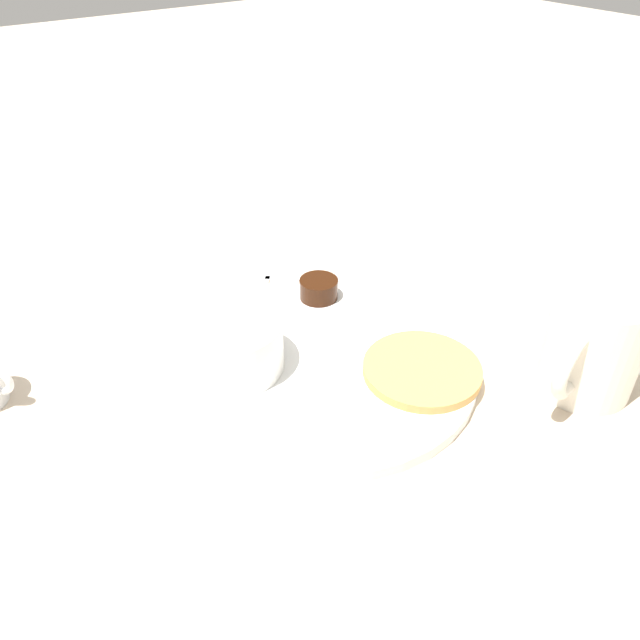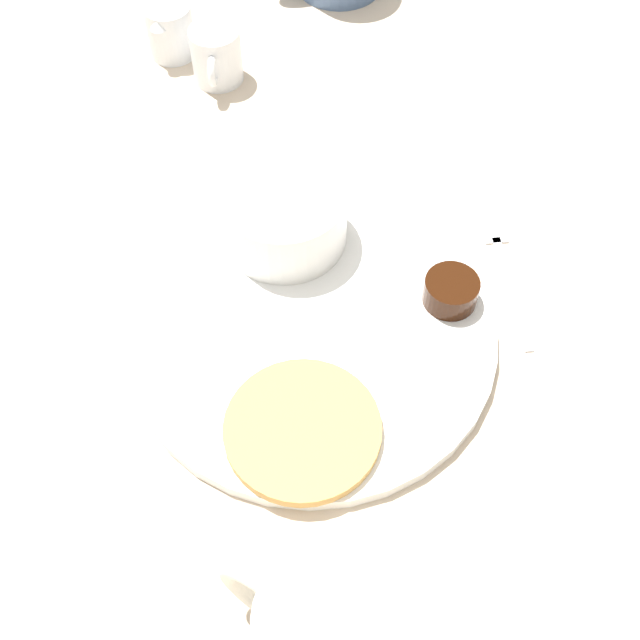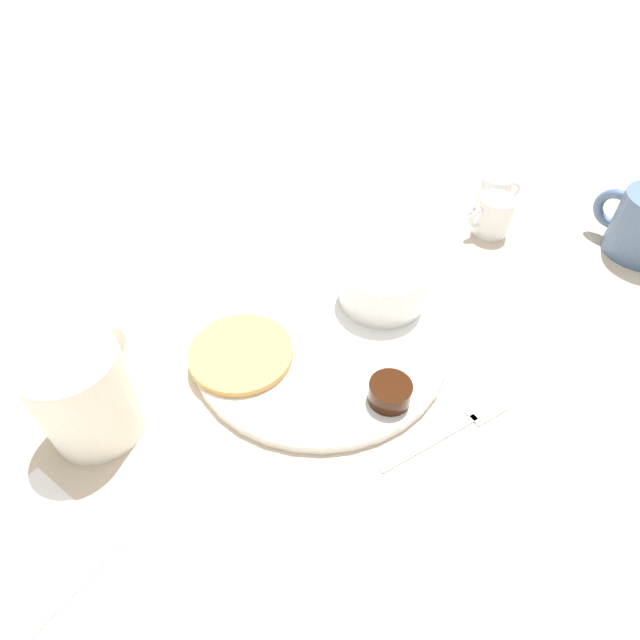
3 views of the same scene
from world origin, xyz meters
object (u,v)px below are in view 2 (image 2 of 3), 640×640
at_px(fork, 502,257).
at_px(creamer_pitcher_far, 170,29).
at_px(coffee_mug, 329,640).
at_px(creamer_pitcher_near, 216,55).
at_px(bowl, 284,215).
at_px(plate, 312,332).

bearing_deg(fork, creamer_pitcher_far, -86.23).
distance_m(creamer_pitcher_far, fork, 0.41).
distance_m(coffee_mug, creamer_pitcher_near, 0.56).
bearing_deg(bowl, creamer_pitcher_far, -109.19).
bearing_deg(creamer_pitcher_near, coffee_mug, 56.69).
xyz_separation_m(bowl, coffee_mug, (0.21, 0.26, 0.01)).
height_order(creamer_pitcher_near, fork, creamer_pitcher_near).
bearing_deg(coffee_mug, plate, -131.57).
relative_size(bowl, creamer_pitcher_far, 1.58).
height_order(plate, coffee_mug, coffee_mug).
bearing_deg(coffee_mug, creamer_pitcher_near, -123.31).
bearing_deg(plate, fork, 162.19).
xyz_separation_m(plate, fork, (-0.17, 0.05, -0.00)).
bearing_deg(plate, creamer_pitcher_near, -117.24).
height_order(plate, creamer_pitcher_far, creamer_pitcher_far).
height_order(plate, bowl, bowl).
bearing_deg(fork, plate, -17.81).
bearing_deg(coffee_mug, creamer_pitcher_far, -119.50).
height_order(bowl, creamer_pitcher_near, bowl).
bearing_deg(plate, bowl, -120.27).
xyz_separation_m(bowl, creamer_pitcher_far, (-0.09, -0.27, -0.01)).
xyz_separation_m(creamer_pitcher_near, creamer_pitcher_far, (0.01, -0.06, -0.00)).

